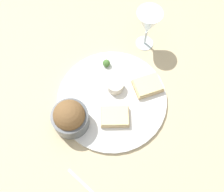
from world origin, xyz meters
TOP-DOWN VIEW (x-y plane):
  - ground_plane at (0.00, 0.00)m, footprint 4.00×4.00m
  - dinner_plate at (0.00, 0.00)m, footprint 0.36×0.36m
  - salad_bowl at (0.13, 0.07)m, footprint 0.11×0.11m
  - sauce_ramekin at (-0.01, -0.04)m, footprint 0.05×0.05m
  - cheese_toast_near at (-0.12, -0.03)m, footprint 0.10×0.09m
  - cheese_toast_far at (-0.01, 0.07)m, footprint 0.09×0.07m
  - wine_glass at (-0.13, -0.22)m, footprint 0.08×0.08m
  - garnish at (0.01, -0.13)m, footprint 0.03×0.03m
  - fork at (0.08, 0.28)m, footprint 0.14×0.14m

SIDE VIEW (x-z plane):
  - ground_plane at x=0.00m, z-range 0.00..0.00m
  - fork at x=0.08m, z-range 0.00..0.01m
  - dinner_plate at x=0.00m, z-range 0.00..0.01m
  - cheese_toast_near at x=-0.12m, z-range 0.01..0.04m
  - cheese_toast_far at x=-0.01m, z-range 0.01..0.04m
  - garnish at x=0.01m, z-range 0.01..0.04m
  - sauce_ramekin at x=-0.01m, z-range 0.02..0.05m
  - salad_bowl at x=0.13m, z-range 0.01..0.12m
  - wine_glass at x=-0.13m, z-range 0.03..0.19m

